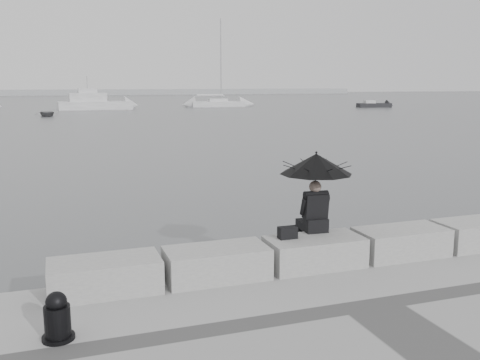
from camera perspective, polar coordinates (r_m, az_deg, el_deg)
name	(u,v)px	position (r m, az deg, el deg)	size (l,w,h in m)	color
ground	(302,285)	(9.68, 6.61, -11.10)	(360.00, 360.00, 0.00)	#4D5053
stone_block_far_left	(105,276)	(8.15, -14.21, -9.91)	(1.60, 0.80, 0.50)	gray
stone_block_left	(217,263)	(8.44, -2.51, -8.87)	(1.60, 0.80, 0.50)	gray
stone_block_centre	(315,252)	(9.05, 7.95, -7.63)	(1.60, 0.80, 0.50)	gray
stone_block_right	(401,242)	(9.91, 16.80, -6.38)	(1.60, 0.80, 0.50)	gray
stone_block_far_right	(478,234)	(10.97, 24.04, -5.24)	(1.60, 0.80, 0.50)	gray
seated_person	(316,173)	(9.14, 8.12, 0.74)	(1.24, 1.24, 1.39)	black
bag	(287,233)	(8.86, 5.09, -5.61)	(0.30, 0.17, 0.19)	black
mooring_bollard	(57,320)	(6.89, -18.90, -13.95)	(0.38, 0.38, 0.61)	black
distant_landmass	(36,92)	(162.68, -20.89, 8.74)	(180.00, 8.00, 2.80)	#949799
sailboat_right	(218,103)	(80.63, -2.36, 8.19)	(8.07, 3.18, 12.90)	silver
motor_cruiser	(95,103)	(74.19, -15.17, 7.94)	(9.57, 3.15, 4.50)	silver
small_motorboat	(374,105)	(81.19, 14.10, 7.76)	(5.10, 2.38, 1.10)	black
dinghy	(47,113)	(61.43, -19.91, 6.70)	(3.44, 1.45, 0.58)	slate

